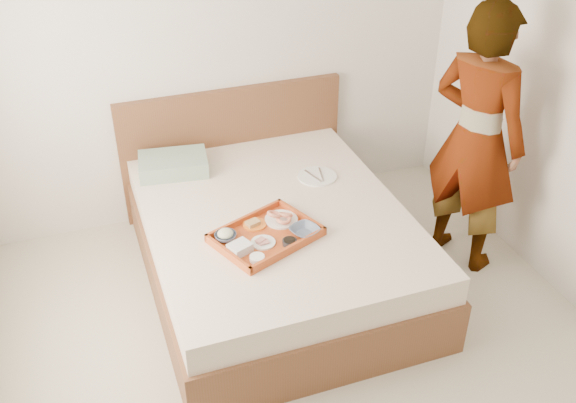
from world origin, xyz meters
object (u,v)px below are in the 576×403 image
at_px(person, 476,140).
at_px(tray, 266,235).
at_px(dinner_plate, 317,176).
at_px(bed, 275,245).

bearing_deg(person, tray, 68.93).
xyz_separation_m(tray, person, (1.41, 0.08, 0.33)).
height_order(dinner_plate, person, person).
bearing_deg(person, bed, 57.87).
distance_m(bed, tray, 0.41).
bearing_deg(bed, dinner_plate, 36.39).
bearing_deg(bed, person, -7.83).
bearing_deg(bed, tray, -119.00).
height_order(bed, person, person).
height_order(tray, person, person).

